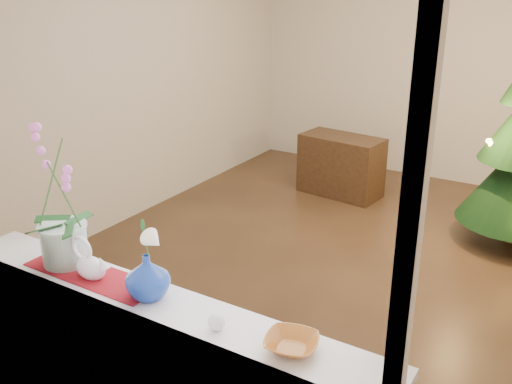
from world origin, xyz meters
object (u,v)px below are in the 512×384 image
orchid_pot (58,198)px  swan (90,260)px  side_table (341,166)px  paperweight (216,322)px  amber_dish (291,345)px  blue_vase (147,273)px

orchid_pot → swan: bearing=-9.8°
side_table → orchid_pot: bearing=-80.2°
swan → side_table: size_ratio=0.26×
orchid_pot → side_table: 3.91m
paperweight → amber_dish: (0.31, 0.04, -0.01)m
orchid_pot → side_table: (-0.21, 3.79, -0.94)m
swan → orchid_pot: bearing=-173.4°
swan → paperweight: (0.72, -0.03, -0.06)m
amber_dish → side_table: (-1.44, 3.81, -0.62)m
orchid_pot → blue_vase: (0.54, -0.02, -0.22)m
amber_dish → side_table: bearing=110.6°
swan → side_table: 3.91m
blue_vase → paperweight: blue_vase is taller
blue_vase → side_table: blue_vase is taller
orchid_pot → paperweight: 0.97m
orchid_pot → amber_dish: orchid_pot is taller
blue_vase → side_table: bearing=101.0°
swan → paperweight: swan is taller
paperweight → swan: bearing=177.3°
paperweight → amber_dish: bearing=7.8°
swan → blue_vase: size_ratio=0.96×
blue_vase → paperweight: size_ratio=3.37×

